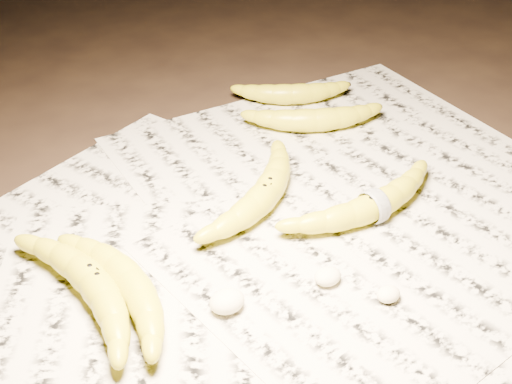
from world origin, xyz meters
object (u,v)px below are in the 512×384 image
banana_left_b (130,280)px  banana_upper_b (292,92)px  banana_upper_a (315,118)px  banana_center (266,191)px  banana_taped (374,204)px  banana_left_a (93,280)px

banana_left_b → banana_upper_b: size_ratio=1.19×
banana_upper_a → banana_upper_b: banana_upper_a is taller
banana_center → banana_upper_b: 0.30m
banana_center → banana_taped: banana_center is taller
banana_upper_b → banana_taped: bearing=-78.0°
banana_left_a → banana_center: bearing=-85.2°
banana_left_a → banana_taped: bearing=-103.3°
banana_taped → banana_upper_a: same height
banana_left_b → banana_upper_a: (0.39, 0.19, -0.00)m
banana_left_b → banana_taped: (0.32, -0.03, -0.00)m
banana_left_a → banana_upper_b: bearing=-64.4°
banana_center → banana_upper_b: (0.20, 0.22, -0.00)m
banana_taped → banana_upper_a: (0.07, 0.22, -0.00)m
banana_left_a → banana_left_b: 0.04m
banana_center → banana_upper_a: 0.22m
banana_left_a → banana_upper_b: 0.52m
banana_upper_a → banana_upper_b: 0.10m
banana_center → banana_taped: 0.14m
banana_taped → banana_upper_a: size_ratio=1.18×
banana_taped → banana_left_a: bearing=168.8°
banana_upper_a → banana_upper_b: (0.02, 0.09, -0.00)m
banana_taped → banana_upper_b: 0.33m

